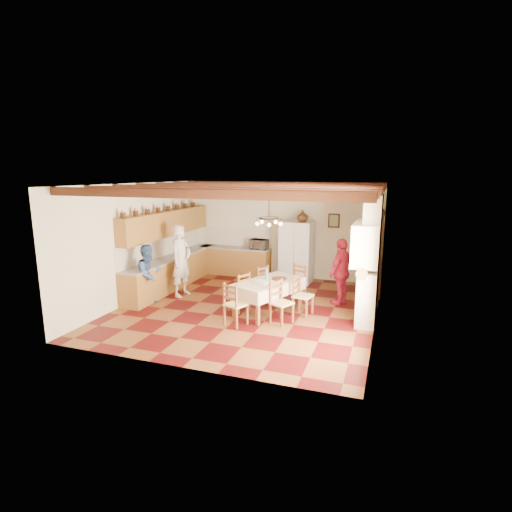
{
  "coord_description": "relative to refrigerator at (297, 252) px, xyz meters",
  "views": [
    {
      "loc": [
        3.26,
        -8.76,
        3.26
      ],
      "look_at": [
        0.1,
        0.3,
        1.25
      ],
      "focal_mm": 28.0,
      "sensor_mm": 36.0,
      "label": 1
    }
  ],
  "objects": [
    {
      "name": "backsplash_back",
      "position": [
        -2.1,
        0.5,
        0.28
      ],
      "size": [
        2.3,
        0.03,
        0.6
      ],
      "primitive_type": "cube",
      "color": "silver",
      "rests_on": "ground"
    },
    {
      "name": "person_man",
      "position": [
        -2.58,
        -2.37,
        0.04
      ],
      "size": [
        0.54,
        0.75,
        1.93
      ],
      "primitive_type": "imported",
      "rotation": [
        0.0,
        0.0,
        1.46
      ],
      "color": "beige",
      "rests_on": "floor"
    },
    {
      "name": "dining_table",
      "position": [
        0.01,
        -2.87,
        -0.23
      ],
      "size": [
        1.51,
        1.97,
        0.77
      ],
      "rotation": [
        0.0,
        0.0,
        -0.39
      ],
      "color": "beige",
      "rests_on": "floor"
    },
    {
      "name": "refrigerator",
      "position": [
        0.0,
        0.0,
        0.0
      ],
      "size": [
        0.96,
        0.8,
        1.85
      ],
      "primitive_type": "cube",
      "rotation": [
        0.0,
        0.0,
        -0.05
      ],
      "color": "silver",
      "rests_on": "floor"
    },
    {
      "name": "microwave",
      "position": [
        -1.28,
        0.21,
        0.13
      ],
      "size": [
        0.59,
        0.44,
        0.3
      ],
      "primitive_type": "imported",
      "rotation": [
        0.0,
        0.0,
        -0.14
      ],
      "color": "silver",
      "rests_on": "countertop_back"
    },
    {
      "name": "wall_left",
      "position": [
        -3.56,
        -2.74,
        0.58
      ],
      "size": [
        0.02,
        6.5,
        3.0
      ],
      "primitive_type": "cube",
      "color": "#EDE5C4",
      "rests_on": "ground"
    },
    {
      "name": "chair_end_near",
      "position": [
        -0.42,
        -3.87,
        -0.44
      ],
      "size": [
        0.54,
        0.52,
        0.96
      ],
      "primitive_type": null,
      "rotation": [
        0.0,
        0.0,
        2.78
      ],
      "color": "brown",
      "rests_on": "floor"
    },
    {
      "name": "lower_cabinets_back",
      "position": [
        -2.1,
        0.21,
        -0.49
      ],
      "size": [
        2.3,
        0.6,
        0.86
      ],
      "primitive_type": "cube",
      "color": "brown",
      "rests_on": "ground"
    },
    {
      "name": "ceiling_beams",
      "position": [
        -0.55,
        -2.74,
        1.99
      ],
      "size": [
        6.0,
        6.3,
        0.16
      ],
      "primitive_type": null,
      "color": "#371B0F",
      "rests_on": "ground"
    },
    {
      "name": "fireplace",
      "position": [
        2.17,
        -2.54,
        0.48
      ],
      "size": [
        0.56,
        1.6,
        2.8
      ],
      "primitive_type": null,
      "color": "beige",
      "rests_on": "ground"
    },
    {
      "name": "person_woman_blue",
      "position": [
        -2.97,
        -3.3,
        -0.15
      ],
      "size": [
        0.74,
        0.86,
        1.54
      ],
      "primitive_type": "imported",
      "rotation": [
        0.0,
        0.0,
        1.34
      ],
      "color": "#35518B",
      "rests_on": "floor"
    },
    {
      "name": "chair_left_near",
      "position": [
        -0.69,
        -3.01,
        -0.44
      ],
      "size": [
        0.53,
        0.54,
        0.96
      ],
      "primitive_type": null,
      "rotation": [
        0.0,
        0.0,
        -1.98
      ],
      "color": "brown",
      "rests_on": "floor"
    },
    {
      "name": "lower_cabinets_left",
      "position": [
        -3.25,
        -1.69,
        -0.49
      ],
      "size": [
        0.6,
        4.3,
        0.86
      ],
      "primitive_type": "cube",
      "color": "brown",
      "rests_on": "ground"
    },
    {
      "name": "chair_right_far",
      "position": [
        0.83,
        -2.79,
        -0.44
      ],
      "size": [
        0.47,
        0.49,
        0.96
      ],
      "primitive_type": null,
      "rotation": [
        0.0,
        0.0,
        1.38
      ],
      "color": "brown",
      "rests_on": "floor"
    },
    {
      "name": "chair_right_near",
      "position": [
        0.5,
        -3.45,
        -0.44
      ],
      "size": [
        0.55,
        0.55,
        0.96
      ],
      "primitive_type": null,
      "rotation": [
        0.0,
        0.0,
        1.11
      ],
      "color": "brown",
      "rests_on": "floor"
    },
    {
      "name": "countertop_back",
      "position": [
        -2.1,
        0.21,
        -0.04
      ],
      "size": [
        2.34,
        0.62,
        0.04
      ],
      "primitive_type": "cube",
      "color": "slate",
      "rests_on": "lower_cabinets_back"
    },
    {
      "name": "countertop_left",
      "position": [
        -3.25,
        -1.69,
        -0.04
      ],
      "size": [
        0.62,
        4.3,
        0.04
      ],
      "primitive_type": "cube",
      "color": "slate",
      "rests_on": "lower_cabinets_left"
    },
    {
      "name": "upper_cabinets",
      "position": [
        -3.38,
        -1.69,
        0.93
      ],
      "size": [
        0.35,
        4.2,
        0.7
      ],
      "primitive_type": "cube",
      "color": "brown",
      "rests_on": "ground"
    },
    {
      "name": "wall_picture",
      "position": [
        1.0,
        0.49,
        0.93
      ],
      "size": [
        0.34,
        0.03,
        0.42
      ],
      "primitive_type": "cube",
      "color": "black",
      "rests_on": "ground"
    },
    {
      "name": "floor",
      "position": [
        -0.55,
        -2.74,
        -0.93
      ],
      "size": [
        6.0,
        6.5,
        0.02
      ],
      "primitive_type": "cube",
      "color": "#470A0B",
      "rests_on": "ground"
    },
    {
      "name": "wall_front",
      "position": [
        -0.55,
        -6.0,
        0.58
      ],
      "size": [
        6.0,
        0.02,
        3.0
      ],
      "primitive_type": "cube",
      "color": "#EDE5C4",
      "rests_on": "ground"
    },
    {
      "name": "chandelier",
      "position": [
        0.01,
        -2.87,
        1.33
      ],
      "size": [
        0.47,
        0.47,
        0.03
      ],
      "primitive_type": "torus",
      "color": "black",
      "rests_on": "ground"
    },
    {
      "name": "chair_left_far",
      "position": [
        -0.49,
        -2.17,
        -0.44
      ],
      "size": [
        0.54,
        0.55,
        0.96
      ],
      "primitive_type": null,
      "rotation": [
        0.0,
        0.0,
        -2.0
      ],
      "color": "brown",
      "rests_on": "floor"
    },
    {
      "name": "wall_right",
      "position": [
        2.46,
        -2.74,
        0.58
      ],
      "size": [
        0.02,
        6.5,
        3.0
      ],
      "primitive_type": "cube",
      "color": "#EDE5C4",
      "rests_on": "ground"
    },
    {
      "name": "chair_end_far",
      "position": [
        0.42,
        -1.89,
        -0.44
      ],
      "size": [
        0.55,
        0.54,
        0.96
      ],
      "primitive_type": null,
      "rotation": [
        0.0,
        0.0,
        -0.46
      ],
      "color": "brown",
      "rests_on": "floor"
    },
    {
      "name": "fridge_vase",
      "position": [
        0.15,
        0.0,
        1.09
      ],
      "size": [
        0.37,
        0.37,
        0.34
      ],
      "primitive_type": "imported",
      "rotation": [
        0.0,
        0.0,
        0.13
      ],
      "color": "#3A2212",
      "rests_on": "refrigerator"
    },
    {
      "name": "backsplash_left",
      "position": [
        -3.54,
        -1.69,
        0.28
      ],
      "size": [
        0.03,
        4.3,
        0.6
      ],
      "primitive_type": "cube",
      "color": "silver",
      "rests_on": "ground"
    },
    {
      "name": "hutch",
      "position": [
        2.2,
        -0.46,
        0.21
      ],
      "size": [
        0.59,
        1.28,
        2.27
      ],
      "primitive_type": null,
      "rotation": [
        0.0,
        0.0,
        0.06
      ],
      "color": "#3A2212",
      "rests_on": "floor"
    },
    {
      "name": "ceiling",
      "position": [
        -0.55,
        -2.74,
        2.09
      ],
      "size": [
        6.0,
        6.5,
        0.02
      ],
      "primitive_type": "cube",
      "color": "white",
      "rests_on": "ground"
    },
    {
      "name": "wall_back",
      "position": [
        -0.55,
        0.52,
        0.58
      ],
      "size": [
        6.0,
        0.02,
        3.0
      ],
      "primitive_type": "cube",
      "color": "#EDE5C4",
      "rests_on": "ground"
    },
    {
      "name": "person_woman_red",
      "position": [
        1.55,
        -1.68,
        -0.08
      ],
      "size": [
        0.77,
        1.07,
        1.68
      ],
      "primitive_type": "imported",
      "rotation": [
        0.0,
        0.0,
        -1.98
      ],
      "color": "#AD1B33",
      "rests_on": "floor"
    }
  ]
}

